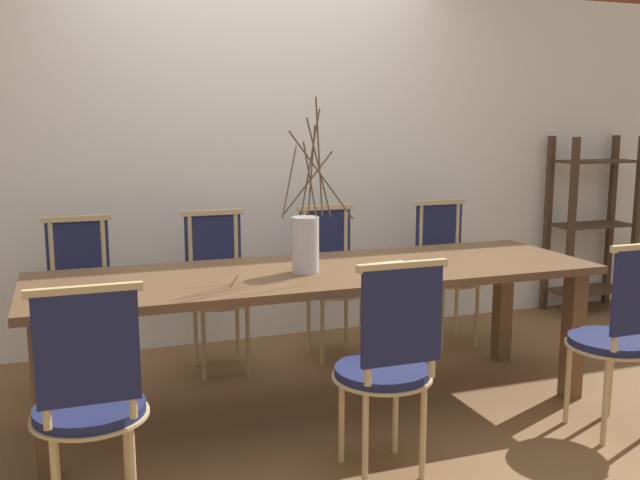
# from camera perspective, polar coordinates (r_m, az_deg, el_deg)

# --- Properties ---
(ground_plane) EXTENTS (16.00, 16.00, 0.00)m
(ground_plane) POSITION_cam_1_polar(r_m,az_deg,el_deg) (3.80, 0.00, -13.21)
(ground_plane) COLOR brown
(wall_rear) EXTENTS (12.00, 0.06, 3.20)m
(wall_rear) POSITION_cam_1_polar(r_m,az_deg,el_deg) (4.74, -5.43, 11.12)
(wall_rear) COLOR white
(wall_rear) RESTS_ON ground_plane
(dining_table) EXTENTS (2.84, 0.86, 0.73)m
(dining_table) POSITION_cam_1_polar(r_m,az_deg,el_deg) (3.60, 0.00, -3.74)
(dining_table) COLOR brown
(dining_table) RESTS_ON ground_plane
(chair_near_leftend) EXTENTS (0.42, 0.42, 0.94)m
(chair_near_leftend) POSITION_cam_1_polar(r_m,az_deg,el_deg) (2.71, -17.95, -11.97)
(chair_near_leftend) COLOR #1E234C
(chair_near_leftend) RESTS_ON ground_plane
(chair_near_left) EXTENTS (0.42, 0.42, 0.94)m
(chair_near_left) POSITION_cam_1_polar(r_m,az_deg,el_deg) (2.96, 5.42, -9.61)
(chair_near_left) COLOR #1E234C
(chair_near_left) RESTS_ON ground_plane
(chair_near_center) EXTENTS (0.42, 0.42, 0.94)m
(chair_near_center) POSITION_cam_1_polar(r_m,az_deg,el_deg) (3.61, 22.88, -6.77)
(chair_near_center) COLOR #1E234C
(chair_near_center) RESTS_ON ground_plane
(chair_far_leftend) EXTENTS (0.42, 0.42, 0.94)m
(chair_far_leftend) POSITION_cam_1_polar(r_m,az_deg,el_deg) (4.18, -18.59, -4.31)
(chair_far_leftend) COLOR #1E234C
(chair_far_leftend) RESTS_ON ground_plane
(chair_far_left) EXTENTS (0.42, 0.42, 0.94)m
(chair_far_left) POSITION_cam_1_polar(r_m,az_deg,el_deg) (4.26, -8.14, -3.63)
(chair_far_left) COLOR #1E234C
(chair_far_left) RESTS_ON ground_plane
(chair_far_center) EXTENTS (0.42, 0.42, 0.94)m
(chair_far_center) POSITION_cam_1_polar(r_m,az_deg,el_deg) (4.46, 0.95, -2.94)
(chair_far_center) COLOR #1E234C
(chair_far_center) RESTS_ON ground_plane
(chair_far_right) EXTENTS (0.42, 0.42, 0.94)m
(chair_far_right) POSITION_cam_1_polar(r_m,az_deg,el_deg) (4.80, 10.12, -2.16)
(chair_far_right) COLOR #1E234C
(chair_far_right) RESTS_ON ground_plane
(vase_centerpiece) EXTENTS (0.34, 0.36, 0.85)m
(vase_centerpiece) POSITION_cam_1_polar(r_m,az_deg,el_deg) (3.48, -1.16, -0.13)
(vase_centerpiece) COLOR silver
(vase_centerpiece) RESTS_ON dining_table
(book_stack) EXTENTS (0.22, 0.19, 0.01)m
(book_stack) POSITION_cam_1_polar(r_m,az_deg,el_deg) (3.64, 5.84, -2.10)
(book_stack) COLOR beige
(book_stack) RESTS_ON dining_table
(shelving_rack) EXTENTS (0.65, 0.32, 1.35)m
(shelving_rack) POSITION_cam_1_polar(r_m,az_deg,el_deg) (5.83, 20.91, 1.10)
(shelving_rack) COLOR #422D1E
(shelving_rack) RESTS_ON ground_plane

